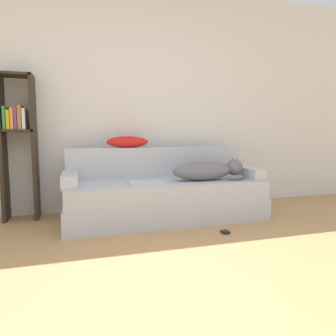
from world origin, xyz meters
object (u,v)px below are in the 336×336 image
couch (165,200)px  throw_pillow (128,142)px  dog (208,170)px  laptop (146,182)px  bookshelf (18,138)px  power_adapter (225,232)px

couch → throw_pillow: bearing=136.1°
dog → laptop: 0.71m
couch → bookshelf: bookshelf is taller
couch → dog: (0.46, -0.08, 0.32)m
couch → throw_pillow: 0.78m
laptop → power_adapter: size_ratio=5.48×
couch → laptop: size_ratio=5.64×
bookshelf → throw_pillow: bearing=-4.6°
dog → power_adapter: bearing=-97.8°
laptop → throw_pillow: 0.59m
power_adapter → bookshelf: bearing=150.5°
laptop → throw_pillow: bearing=99.7°
dog → laptop: dog is taller
laptop → bookshelf: size_ratio=0.24×
dog → throw_pillow: 0.96m
dog → laptop: (-0.70, -0.01, -0.10)m
couch → dog: dog is taller
bookshelf → power_adapter: size_ratio=22.59×
dog → bookshelf: (-1.94, 0.50, 0.35)m
bookshelf → power_adapter: bookshelf is taller
couch → power_adapter: bearing=-58.5°
dog → power_adapter: dog is taller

